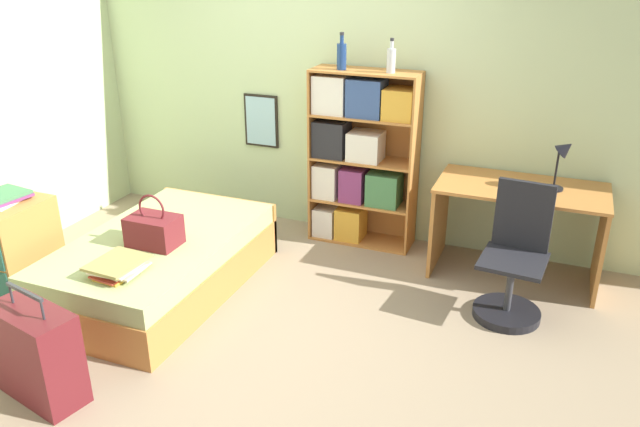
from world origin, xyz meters
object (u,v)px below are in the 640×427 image
handbag (154,230)px  bed (162,262)px  bottle_green (342,55)px  bookcase (356,155)px  suitcase (38,354)px  dresser (4,249)px  desk (519,214)px  magazine_pile_on_dresser (0,198)px  desk_chair (512,275)px  desk_lamp (563,156)px  bottle_brown (391,60)px  book_stack_on_bed (120,267)px

handbag → bed: bearing=116.7°
bed → bottle_green: size_ratio=6.15×
bookcase → bottle_green: bearing=-161.8°
bed → suitcase: 1.32m
suitcase → dresser: (-1.09, 0.81, 0.09)m
desk → bottle_green: bearing=175.4°
bookcase → magazine_pile_on_dresser: bearing=-137.9°
suitcase → dresser: dresser is taller
bookcase → desk_chair: size_ratio=1.58×
magazine_pile_on_dresser → bookcase: (2.04, 1.85, 0.01)m
magazine_pile_on_dresser → bottle_green: bottle_green is taller
suitcase → bottle_green: 3.08m
bed → dresser: dresser is taller
handbag → desk_lamp: desk_lamp is taller
dresser → bottle_brown: size_ratio=2.81×
desk → bottle_brown: bearing=173.2°
bottle_brown → desk_lamp: bottle_brown is taller
handbag → book_stack_on_bed: 0.45m
desk_lamp → bed: bearing=-155.6°
bed → book_stack_on_bed: (0.11, -0.58, 0.27)m
bed → dresser: 1.13m
suitcase → bookcase: (0.99, 2.68, 0.50)m
book_stack_on_bed → bottle_brown: size_ratio=1.43×
handbag → bottle_brown: size_ratio=1.45×
book_stack_on_bed → dresser: size_ratio=0.51×
bed → handbag: size_ratio=4.68×
bed → desk_lamp: (2.71, 1.23, 0.80)m
bookcase → desk_lamp: bookcase is taller
suitcase → desk_lamp: (2.62, 2.55, 0.73)m
dresser → magazine_pile_on_dresser: magazine_pile_on_dresser is taller
bottle_brown → desk_lamp: bearing=-4.5°
bottle_green → desk: bearing=-4.6°
bookcase → desk: (1.38, -0.16, -0.27)m
handbag → desk_lamp: 3.01m
bed → magazine_pile_on_dresser: size_ratio=4.63×
book_stack_on_bed → suitcase: bearing=-91.4°
desk_lamp → suitcase: bearing=-135.8°
book_stack_on_bed → bottle_green: 2.37m
dresser → bookcase: bearing=42.1°
bookcase → bottle_brown: bottle_brown is taller
bottle_brown → desk: (1.10, -0.13, -1.08)m
suitcase → book_stack_on_bed: bearing=88.6°
suitcase → bottle_brown: size_ratio=2.63×
handbag → suitcase: bearing=-88.8°
bookcase → desk: size_ratio=1.20×
suitcase → desk_chair: bearing=38.6°
bed → magazine_pile_on_dresser: (-0.96, -0.48, 0.56)m
magazine_pile_on_dresser → bottle_brown: 3.06m
desk → desk_lamp: 0.55m
book_stack_on_bed → desk_chair: desk_chair is taller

